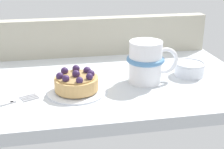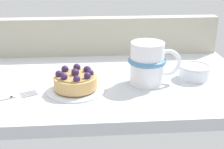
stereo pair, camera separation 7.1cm
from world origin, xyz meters
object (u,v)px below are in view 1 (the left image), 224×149
object	(u,v)px
raspberry_tart	(76,82)
sugar_bowl	(189,68)
dessert_plate	(77,91)
coffee_mug	(146,62)

from	to	relation	value
raspberry_tart	sugar_bowl	distance (cm)	29.08
dessert_plate	coffee_mug	world-z (taller)	coffee_mug
dessert_plate	sugar_bowl	world-z (taller)	sugar_bowl
coffee_mug	sugar_bowl	size ratio (longest dim) A/B	1.62
dessert_plate	coffee_mug	xyz separation A→B (cm)	(16.71, 3.05, 4.72)
dessert_plate	coffee_mug	bearing A→B (deg)	10.36
sugar_bowl	dessert_plate	bearing A→B (deg)	-169.81
sugar_bowl	raspberry_tart	bearing A→B (deg)	-169.86
coffee_mug	sugar_bowl	distance (cm)	12.53
raspberry_tart	coffee_mug	distance (cm)	17.16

